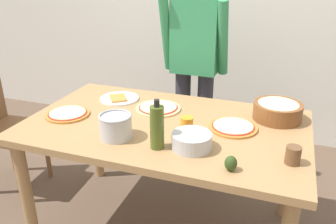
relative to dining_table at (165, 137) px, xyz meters
The scene contains 14 objects.
wall_back 1.72m from the dining_table, 90.00° to the left, with size 5.60×0.10×2.60m, color silver.
dining_table is the anchor object (origin of this frame).
person_cook 0.80m from the dining_table, 92.82° to the left, with size 0.49×0.25×1.62m.
pizza_raw_on_board 0.23m from the dining_table, 121.81° to the left, with size 0.28×0.28×0.02m.
pizza_cooked_on_tray 0.40m from the dining_table, ahead, with size 0.27×0.27×0.02m.
pizza_second_cooked 0.61m from the dining_table, behind, with size 0.26×0.26×0.02m.
plate_with_slice 0.50m from the dining_table, 149.38° to the left, with size 0.26×0.26×0.02m.
popcorn_bowl 0.68m from the dining_table, 24.57° to the left, with size 0.28×0.28×0.11m.
mixing_bowl_steel 0.35m from the dining_table, 45.69° to the right, with size 0.20×0.20×0.08m.
olive_oil_bottle 0.35m from the dining_table, 77.80° to the right, with size 0.07×0.07×0.26m.
steel_pot 0.35m from the dining_table, 126.05° to the right, with size 0.17×0.17×0.13m.
cup_orange 0.21m from the dining_table, 22.10° to the right, with size 0.07×0.07×0.09m, color orange.
cup_small_brown 0.74m from the dining_table, 16.82° to the right, with size 0.07×0.07×0.09m, color brown.
avocado 0.59m from the dining_table, 39.48° to the right, with size 0.06×0.06×0.07m, color #2D4219.
Camera 1 is at (0.62, -1.69, 1.61)m, focal length 36.92 mm.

